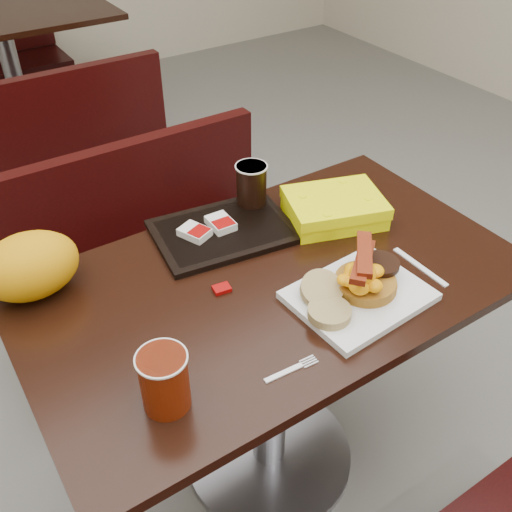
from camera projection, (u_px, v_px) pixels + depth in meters
floor at (269, 456)px, 1.86m from camera, size 6.00×7.00×0.01m
table_near at (270, 380)px, 1.63m from camera, size 1.20×0.70×0.75m
bench_near_n at (161, 256)px, 2.10m from camera, size 1.00×0.46×0.72m
table_far at (16, 83)px, 3.34m from camera, size 1.20×0.70×0.75m
bench_far_s at (55, 131)px, 2.89m from camera, size 1.00×0.46×0.72m
platter at (359, 296)px, 1.34m from camera, size 0.32×0.25×0.02m
pancake_stack at (365, 282)px, 1.34m from camera, size 0.18×0.18×0.03m
sausage_patty at (380, 264)px, 1.36m from camera, size 0.11×0.11×0.01m
scrambled_eggs at (362, 276)px, 1.29m from camera, size 0.12×0.10×0.06m
bacon_strips at (363, 260)px, 1.28m from camera, size 0.19×0.18×0.01m
muffin_bottom at (329, 312)px, 1.27m from camera, size 0.11×0.11×0.02m
muffin_top at (321, 289)px, 1.31m from camera, size 0.12×0.12×0.06m
coffee_cup_near at (164, 381)px, 1.07m from camera, size 0.09×0.09×0.13m
fork at (284, 373)px, 1.17m from camera, size 0.12×0.03×0.00m
knife at (420, 267)px, 1.43m from camera, size 0.01×0.17×0.00m
condiment_ketchup at (222, 289)px, 1.36m from camera, size 0.04×0.04×0.01m
tray at (224, 231)px, 1.54m from camera, size 0.39×0.30×0.02m
hashbrown_sleeve_left at (195, 232)px, 1.50m from camera, size 0.08×0.09×0.02m
hashbrown_sleeve_right at (221, 223)px, 1.54m from camera, size 0.06×0.08×0.02m
coffee_cup_far at (251, 184)px, 1.60m from camera, size 0.09×0.09×0.11m
clamshell at (334, 208)px, 1.58m from camera, size 0.30×0.26×0.07m
paper_bag at (30, 266)px, 1.32m from camera, size 0.27×0.24×0.15m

